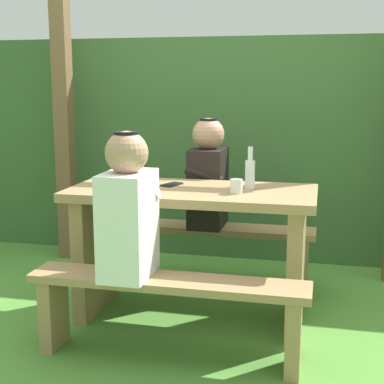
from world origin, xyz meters
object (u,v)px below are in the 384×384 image
Objects in this scene: person_white_shirt at (128,210)px; person_black_coat at (208,177)px; bench_near at (168,301)px; bottle_left at (250,172)px; bench_far at (210,243)px; cell_phone at (172,184)px; picnic_table at (192,231)px; drinking_glass at (236,186)px.

person_black_coat is at bearing 80.22° from person_white_shirt.
person_white_shirt reaches higher than bench_near.
person_white_shirt is 0.80m from bottle_left.
cell_phone reaches higher than bench_far.
bench_near is at bearing -89.23° from person_black_coat.
bottle_left is at bearing 12.05° from picnic_table.
picnic_table is at bearing 69.61° from person_white_shirt.
person_white_shirt is 9.20× the size of drinking_glass.
bench_near is 0.89m from bottle_left.
bottle_left is (0.05, 0.15, 0.06)m from drinking_glass.
picnic_table is 0.40m from drinking_glass.
person_black_coat reaches higher than cell_phone.
drinking_glass is 0.32× the size of bottle_left.
bench_near is at bearing -90.00° from picnic_table.
bench_far is 5.81× the size of bottle_left.
person_black_coat is (0.18, 1.07, 0.00)m from person_white_shirt.
picnic_table is 0.61m from person_white_shirt.
drinking_glass is (0.27, -0.62, 0.51)m from bench_far.
person_black_coat is at bearing 125.87° from bottle_left.
picnic_table is at bearing -88.45° from person_black_coat.
person_white_shirt is at bearing -130.81° from bottle_left.
bench_near is at bearing -117.99° from bottle_left.
picnic_table is at bearing -90.00° from bench_far.
person_white_shirt is at bearing -74.01° from cell_phone.
person_white_shirt is 0.65m from drinking_glass.
person_white_shirt reaches higher than bottle_left.
picnic_table is 0.58m from bench_near.
person_black_coat is 0.68m from drinking_glass.
cell_phone is at bearing 178.83° from bottle_left.
bench_near is 0.49m from person_white_shirt.
bottle_left is 1.72× the size of cell_phone.
person_black_coat reaches higher than bench_near.
cell_phone is at bearing 158.67° from drinking_glass.
bottle_left is at bearing -55.50° from bench_far.
bench_near is 1.95× the size of person_black_coat.
bench_near and bench_far have the same top height.
picnic_table is at bearing -7.69° from cell_phone.
bench_far is 0.84m from drinking_glass.
bench_far is 1.95× the size of person_black_coat.
picnic_table is 17.90× the size of drinking_glass.
drinking_glass is at bearing 59.60° from bench_near.
drinking_glass is at bearing -16.89° from picnic_table.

